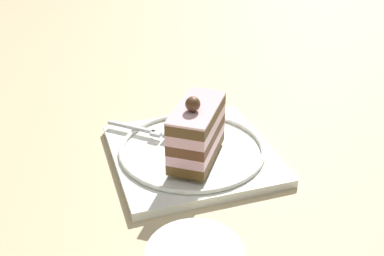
% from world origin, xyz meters
% --- Properties ---
extents(ground_plane, '(2.40, 2.40, 0.00)m').
position_xyz_m(ground_plane, '(0.00, 0.00, 0.00)').
color(ground_plane, tan).
extents(dessert_plate, '(0.25, 0.25, 0.02)m').
position_xyz_m(dessert_plate, '(0.03, 0.02, 0.01)').
color(dessert_plate, white).
rests_on(dessert_plate, ground_plane).
extents(cake_slice, '(0.11, 0.11, 0.09)m').
position_xyz_m(cake_slice, '(0.02, 0.00, 0.06)').
color(cake_slice, brown).
rests_on(cake_slice, dessert_plate).
extents(whipped_cream_dollop, '(0.05, 0.05, 0.04)m').
position_xyz_m(whipped_cream_dollop, '(0.08, 0.07, 0.04)').
color(whipped_cream_dollop, white).
rests_on(whipped_cream_dollop, dessert_plate).
extents(fork, '(0.08, 0.10, 0.00)m').
position_xyz_m(fork, '(-0.01, 0.09, 0.02)').
color(fork, silver).
rests_on(fork, dessert_plate).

